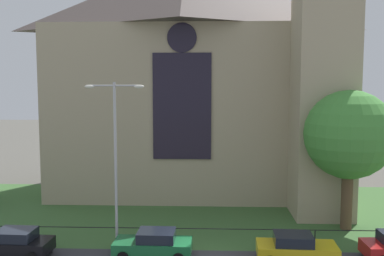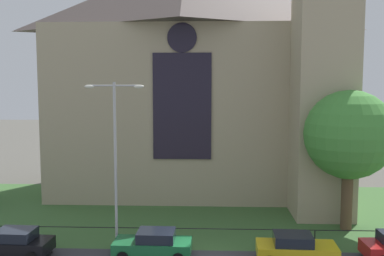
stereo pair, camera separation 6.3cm
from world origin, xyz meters
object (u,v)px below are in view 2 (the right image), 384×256
(streetlamp_near, at_px, (115,145))
(parked_car_yellow, at_px, (296,248))
(parked_car_black, at_px, (13,243))
(parked_car_green, at_px, (153,244))
(church_building, at_px, (195,74))
(tree_right_near, at_px, (349,135))

(streetlamp_near, distance_m, parked_car_yellow, 11.36)
(streetlamp_near, height_order, parked_car_black, streetlamp_near)
(streetlamp_near, relative_size, parked_car_black, 2.22)
(streetlamp_near, bearing_deg, parked_car_green, -33.37)
(parked_car_black, bearing_deg, parked_car_green, -176.18)
(parked_car_green, bearing_deg, church_building, -95.06)
(church_building, xyz_separation_m, tree_right_near, (10.18, -10.31, -4.12))
(church_building, height_order, parked_car_black, church_building)
(streetlamp_near, xyz_separation_m, parked_car_yellow, (9.94, -1.80, -5.19))
(tree_right_near, relative_size, parked_car_yellow, 2.12)
(church_building, bearing_deg, streetlamp_near, -106.13)
(tree_right_near, distance_m, parked_car_green, 14.09)
(tree_right_near, distance_m, parked_car_yellow, 8.84)
(parked_car_green, bearing_deg, streetlamp_near, -32.11)
(streetlamp_near, relative_size, parked_car_yellow, 2.23)
(tree_right_near, bearing_deg, parked_car_yellow, -127.94)
(streetlamp_near, height_order, parked_car_green, streetlamp_near)
(parked_car_yellow, bearing_deg, parked_car_black, -178.10)
(parked_car_green, bearing_deg, parked_car_yellow, 179.27)
(tree_right_near, distance_m, parked_car_black, 21.04)
(church_building, height_order, parked_car_yellow, church_building)
(tree_right_near, height_order, parked_car_yellow, tree_right_near)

